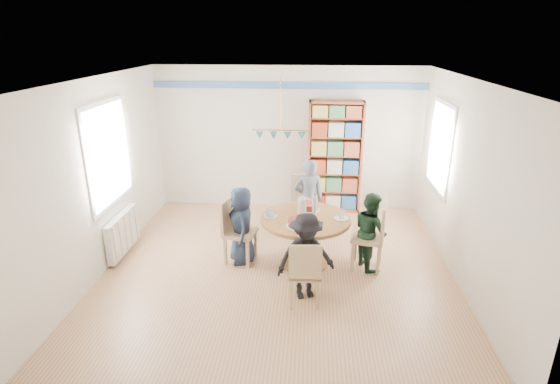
# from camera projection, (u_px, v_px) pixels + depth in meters

# --- Properties ---
(ground) EXTENTS (5.00, 5.00, 0.00)m
(ground) POSITION_uv_depth(u_px,v_px,m) (278.00, 269.00, 6.38)
(ground) COLOR tan
(room_shell) EXTENTS (5.00, 5.00, 5.00)m
(room_shell) POSITION_uv_depth(u_px,v_px,m) (265.00, 144.00, 6.65)
(room_shell) COLOR white
(room_shell) RESTS_ON ground
(radiator) EXTENTS (0.12, 1.00, 0.60)m
(radiator) POSITION_uv_depth(u_px,v_px,m) (123.00, 233.00, 6.71)
(radiator) COLOR silver
(radiator) RESTS_ON ground
(dining_table) EXTENTS (1.30, 1.30, 0.75)m
(dining_table) POSITION_uv_depth(u_px,v_px,m) (305.00, 230.00, 6.33)
(dining_table) COLOR olive
(dining_table) RESTS_ON ground
(chair_left) EXTENTS (0.51, 0.51, 0.97)m
(chair_left) POSITION_uv_depth(u_px,v_px,m) (235.00, 228.00, 6.45)
(chair_left) COLOR tan
(chair_left) RESTS_ON ground
(chair_right) EXTENTS (0.53, 0.53, 1.02)m
(chair_right) POSITION_uv_depth(u_px,v_px,m) (374.00, 233.00, 6.21)
(chair_right) COLOR tan
(chair_right) RESTS_ON ground
(chair_far) EXTENTS (0.51, 0.51, 1.02)m
(chair_far) POSITION_uv_depth(u_px,v_px,m) (305.00, 202.00, 7.34)
(chair_far) COLOR tan
(chair_far) RESTS_ON ground
(chair_near) EXTENTS (0.42, 0.42, 0.90)m
(chair_near) POSITION_uv_depth(u_px,v_px,m) (305.00, 271.00, 5.36)
(chair_near) COLOR tan
(chair_near) RESTS_ON ground
(person_left) EXTENTS (0.53, 0.66, 1.17)m
(person_left) POSITION_uv_depth(u_px,v_px,m) (242.00, 225.00, 6.41)
(person_left) COLOR #172133
(person_left) RESTS_ON ground
(person_right) EXTENTS (0.60, 0.67, 1.14)m
(person_right) POSITION_uv_depth(u_px,v_px,m) (371.00, 231.00, 6.27)
(person_right) COLOR #193221
(person_right) RESTS_ON ground
(person_far) EXTENTS (0.54, 0.41, 1.35)m
(person_far) POSITION_uv_depth(u_px,v_px,m) (308.00, 199.00, 7.15)
(person_far) COLOR gray
(person_far) RESTS_ON ground
(person_near) EXTENTS (0.85, 0.65, 1.16)m
(person_near) POSITION_uv_depth(u_px,v_px,m) (306.00, 256.00, 5.53)
(person_near) COLOR black
(person_near) RESTS_ON ground
(bookshelf) EXTENTS (1.00, 0.30, 2.10)m
(bookshelf) POSITION_uv_depth(u_px,v_px,m) (335.00, 158.00, 8.16)
(bookshelf) COLOR brown
(bookshelf) RESTS_ON ground
(tableware) EXTENTS (1.23, 1.23, 0.32)m
(tableware) POSITION_uv_depth(u_px,v_px,m) (304.00, 212.00, 6.27)
(tableware) COLOR white
(tableware) RESTS_ON dining_table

